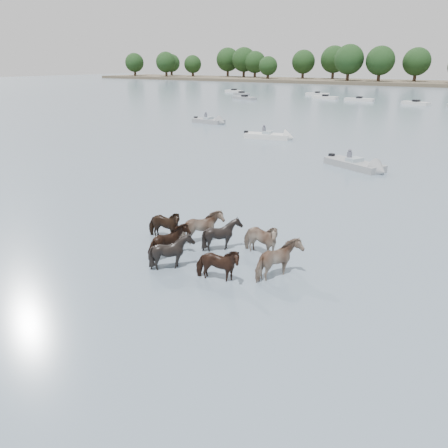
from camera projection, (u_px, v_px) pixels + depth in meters
The scene contains 7 objects.
ground at pixel (142, 268), 16.70m from camera, with size 400.00×400.00×0.00m, color slate.
shoreline at pixel (278, 80), 170.47m from camera, with size 160.00×30.00×1.00m, color #4C4233.
pony_herd at pixel (212, 243), 17.34m from camera, with size 7.48×4.05×1.55m.
motorboat_a at pixel (275, 137), 44.13m from camera, with size 5.12×2.64×1.92m.
motorboat_b at pixel (362, 167), 31.63m from camera, with size 5.21×3.57×1.92m.
motorboat_f at pixel (213, 121), 55.09m from camera, with size 4.79×1.91×1.92m.
treeline at pixel (289, 61), 166.14m from camera, with size 148.73×24.89×12.52m.
Camera 1 is at (10.87, -10.98, 7.24)m, focal length 36.01 mm.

